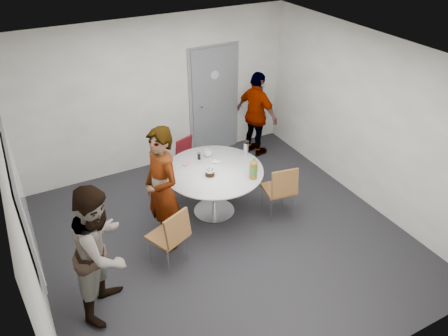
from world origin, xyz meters
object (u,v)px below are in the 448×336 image
table (216,175)px  chair_near_left (172,233)px  person_main (162,190)px  chair_far (188,155)px  whiteboard (21,197)px  person_right (257,115)px  door (214,101)px  chair_near_right (281,187)px  person_left (102,250)px

table → chair_near_left: table is taller
person_main → chair_far: bearing=135.1°
table → chair_near_left: (-1.06, -0.79, -0.13)m
chair_far → person_main: bearing=36.2°
table → whiteboard: bearing=-170.8°
chair_far → person_right: (1.52, 0.22, 0.35)m
door → chair_far: (-0.89, -0.75, -0.55)m
whiteboard → chair_near_right: bearing=-2.5°
person_right → person_left: bearing=108.4°
chair_far → person_left: person_left is taller
person_left → door: bearing=-8.2°
whiteboard → chair_near_left: size_ratio=2.09×
person_main → chair_near_left: bearing=-19.0°
person_left → chair_near_left: bearing=-38.2°
door → chair_far: 1.29m
whiteboard → chair_far: bearing=29.8°
chair_near_left → person_main: bearing=57.9°
chair_near_right → person_right: size_ratio=0.56×
table → person_left: person_left is taller
chair_near_right → chair_far: bearing=125.2°
table → person_left: (-2.00, -1.04, 0.18)m
person_main → person_left: bearing=-64.5°
whiteboard → table: size_ratio=1.26×
door → person_main: bearing=-130.9°
chair_near_left → person_left: person_left is taller
whiteboard → person_left: 1.07m
chair_near_right → person_left: size_ratio=0.53×
table → chair_far: 1.12m
chair_far → person_left: 2.96m
whiteboard → person_main: size_ratio=1.03×
door → table: (-0.90, -1.85, -0.34)m
door → whiteboard: size_ratio=1.12×
person_main → person_right: size_ratio=1.12×
chair_near_right → person_right: 2.05m
chair_near_right → chair_far: (-0.79, 1.68, -0.09)m
person_main → person_right: bearing=113.2°
person_left → person_main: bearing=-17.7°
chair_far → person_right: size_ratio=0.48×
chair_near_left → person_right: size_ratio=0.55×
door → person_right: size_ratio=1.29×
table → chair_near_right: size_ratio=1.64×
whiteboard → person_main: bearing=3.7°
whiteboard → door: bearing=32.7°
chair_near_right → person_main: (-1.79, 0.26, 0.36)m
chair_near_right → chair_far: 1.86m
chair_near_right → person_left: 2.86m
table → chair_near_right: 1.00m
chair_near_right → person_left: bearing=-160.8°
whiteboard → person_right: bearing=22.7°
chair_near_right → person_left: person_left is taller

